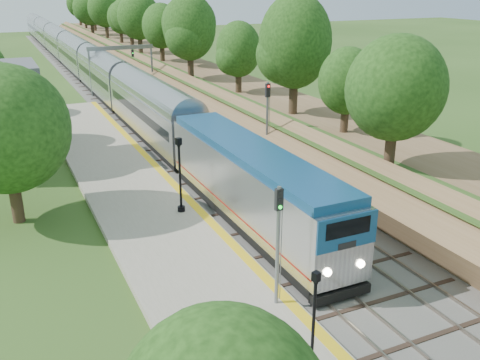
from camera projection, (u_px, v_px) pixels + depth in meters
name	position (u px, v px, depth m)	size (l,w,h in m)	color
ground	(379.00, 337.00, 22.03)	(320.00, 320.00, 0.00)	#2D4C19
trackbed	(112.00, 88.00, 73.80)	(9.50, 170.00, 0.28)	#4C4944
platform	(149.00, 212.00, 33.51)	(6.40, 68.00, 0.38)	gray
yellow_stripe	(192.00, 202.00, 34.57)	(0.55, 68.00, 0.01)	gold
embankment	(169.00, 70.00, 76.44)	(10.64, 170.00, 11.70)	brown
signal_gantry	(121.00, 57.00, 68.07)	(8.40, 0.38, 6.20)	slate
trees_behind_platform	(32.00, 138.00, 33.60)	(7.82, 53.32, 7.21)	#332316
train	(77.00, 58.00, 85.12)	(3.14, 147.42, 4.62)	black
lamppost_mid	(313.00, 325.00, 19.31)	(0.39, 0.39, 3.92)	black
lamppost_far	(180.00, 179.00, 32.51)	(0.47, 0.47, 4.72)	black
signal_platform	(278.00, 233.00, 22.59)	(0.32, 0.26, 5.54)	slate
signal_farside	(267.00, 114.00, 41.65)	(0.35, 0.28, 6.46)	slate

